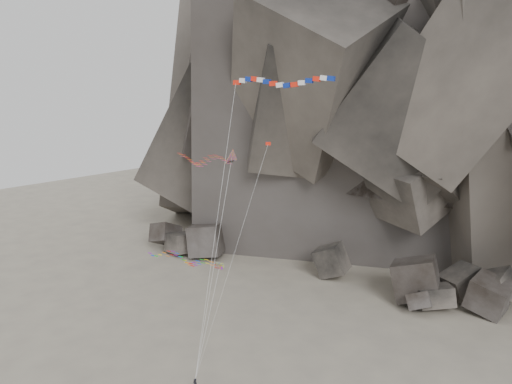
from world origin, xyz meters
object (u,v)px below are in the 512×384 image
Objects in this scene: banner_kite at (280,83)px; pennant_kite at (251,199)px; parafoil_kite at (180,257)px; delta_kite at (201,159)px.

pennant_kite is (-2.51, -1.72, -12.10)m from banner_kite.
banner_kite is at bearing 16.77° from parafoil_kite.
parafoil_kite is 0.60× the size of pennant_kite.
banner_kite reaches higher than delta_kite.
delta_kite reaches higher than parafoil_kite.
delta_kite is at bearing -177.61° from banner_kite.
banner_kite is (9.21, 2.14, 8.22)m from delta_kite.
banner_kite is at bearing 16.58° from pennant_kite.
banner_kite is 2.14× the size of parafoil_kite.
pennant_kite is (6.70, 0.42, -3.88)m from delta_kite.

